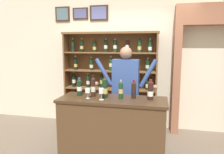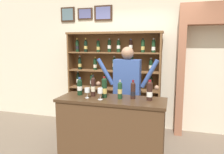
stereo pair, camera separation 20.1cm
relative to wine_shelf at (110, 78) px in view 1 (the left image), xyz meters
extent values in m
cube|color=beige|center=(0.41, 0.30, 0.70)|extent=(12.00, 0.16, 3.53)
cube|color=#382316|center=(-1.12, 0.20, 1.36)|extent=(0.33, 0.02, 0.31)
cube|color=slate|center=(-1.12, 0.19, 1.36)|extent=(0.26, 0.01, 0.25)
cube|color=#382316|center=(-0.70, 0.20, 1.36)|extent=(0.34, 0.02, 0.24)
cube|color=#505486|center=(-0.70, 0.19, 1.36)|extent=(0.27, 0.01, 0.19)
cube|color=#382316|center=(-0.28, 0.20, 1.36)|extent=(0.40, 0.02, 0.31)
cube|color=slate|center=(-0.28, 0.19, 1.36)|extent=(0.32, 0.01, 0.25)
cube|color=brown|center=(-0.95, -0.03, -0.06)|extent=(0.03, 0.29, 2.01)
cube|color=brown|center=(0.95, -0.03, -0.06)|extent=(0.03, 0.29, 2.01)
cube|color=brown|center=(0.00, 0.10, -0.06)|extent=(1.93, 0.02, 2.01)
cube|color=brown|center=(0.00, -0.03, -0.95)|extent=(1.87, 0.27, 0.02)
cylinder|color=black|center=(-0.82, -0.03, -0.83)|extent=(0.07, 0.07, 0.23)
sphere|color=black|center=(-0.82, -0.03, -0.70)|extent=(0.07, 0.07, 0.07)
cylinder|color=black|center=(-0.82, -0.03, -0.67)|extent=(0.03, 0.03, 0.08)
cylinder|color=maroon|center=(-0.82, -0.03, -0.64)|extent=(0.03, 0.03, 0.03)
cylinder|color=silver|center=(-0.82, -0.03, -0.86)|extent=(0.07, 0.07, 0.07)
cylinder|color=#19381E|center=(-0.58, -0.06, -0.83)|extent=(0.07, 0.07, 0.22)
sphere|color=#19381E|center=(-0.58, -0.06, -0.71)|extent=(0.07, 0.07, 0.07)
cylinder|color=#19381E|center=(-0.58, -0.06, -0.68)|extent=(0.03, 0.03, 0.07)
cylinder|color=maroon|center=(-0.58, -0.06, -0.66)|extent=(0.03, 0.03, 0.03)
cylinder|color=silver|center=(-0.58, -0.06, -0.82)|extent=(0.07, 0.07, 0.07)
cylinder|color=#19381E|center=(-0.37, -0.01, -0.83)|extent=(0.07, 0.07, 0.23)
sphere|color=#19381E|center=(-0.37, -0.01, -0.70)|extent=(0.07, 0.07, 0.07)
cylinder|color=#19381E|center=(-0.37, -0.01, -0.68)|extent=(0.03, 0.03, 0.06)
cylinder|color=navy|center=(-0.37, -0.01, -0.66)|extent=(0.04, 0.04, 0.03)
cylinder|color=silver|center=(-0.37, -0.01, -0.84)|extent=(0.07, 0.07, 0.07)
cylinder|color=black|center=(-0.10, -0.03, -0.83)|extent=(0.07, 0.07, 0.22)
sphere|color=black|center=(-0.10, -0.03, -0.71)|extent=(0.07, 0.07, 0.07)
cylinder|color=black|center=(-0.10, -0.03, -0.69)|extent=(0.03, 0.03, 0.07)
cylinder|color=#B79338|center=(-0.10, -0.03, -0.67)|extent=(0.03, 0.03, 0.03)
cylinder|color=silver|center=(-0.10, -0.03, -0.85)|extent=(0.07, 0.07, 0.07)
cylinder|color=black|center=(0.12, -0.03, -0.83)|extent=(0.07, 0.07, 0.22)
sphere|color=black|center=(0.12, -0.03, -0.72)|extent=(0.07, 0.07, 0.07)
cylinder|color=black|center=(0.12, -0.03, -0.69)|extent=(0.03, 0.03, 0.08)
cylinder|color=navy|center=(0.12, -0.03, -0.66)|extent=(0.04, 0.04, 0.03)
cylinder|color=silver|center=(0.12, -0.03, -0.84)|extent=(0.07, 0.07, 0.07)
cylinder|color=#19381E|center=(0.37, -0.06, -0.83)|extent=(0.07, 0.07, 0.23)
sphere|color=#19381E|center=(0.37, -0.06, -0.71)|extent=(0.07, 0.07, 0.07)
cylinder|color=#19381E|center=(0.37, -0.06, -0.67)|extent=(0.03, 0.03, 0.08)
cylinder|color=#99999E|center=(0.37, -0.06, -0.64)|extent=(0.03, 0.03, 0.03)
cylinder|color=black|center=(0.37, -0.06, -0.82)|extent=(0.07, 0.07, 0.07)
cylinder|color=black|center=(0.58, -0.04, -0.83)|extent=(0.07, 0.07, 0.22)
sphere|color=black|center=(0.58, -0.04, -0.72)|extent=(0.07, 0.07, 0.07)
cylinder|color=black|center=(0.58, -0.04, -0.68)|extent=(0.03, 0.03, 0.08)
cylinder|color=navy|center=(0.58, -0.04, -0.65)|extent=(0.03, 0.03, 0.03)
cylinder|color=beige|center=(0.58, -0.04, -0.83)|extent=(0.07, 0.07, 0.07)
cylinder|color=#19381E|center=(0.80, -0.03, -0.83)|extent=(0.07, 0.07, 0.23)
sphere|color=#19381E|center=(0.80, -0.03, -0.71)|extent=(0.07, 0.07, 0.07)
cylinder|color=#19381E|center=(0.80, -0.03, -0.68)|extent=(0.03, 0.03, 0.06)
cylinder|color=#99999E|center=(0.80, -0.03, -0.66)|extent=(0.03, 0.03, 0.03)
cylinder|color=silver|center=(0.80, -0.03, -0.86)|extent=(0.07, 0.07, 0.07)
cube|color=brown|center=(0.00, -0.03, -0.58)|extent=(1.87, 0.27, 0.03)
cylinder|color=black|center=(-0.81, 0.00, -0.47)|extent=(0.06, 0.06, 0.19)
sphere|color=black|center=(-0.81, 0.00, -0.37)|extent=(0.06, 0.06, 0.06)
cylinder|color=black|center=(-0.81, 0.00, -0.34)|extent=(0.03, 0.03, 0.07)
cylinder|color=navy|center=(-0.81, 0.00, -0.31)|extent=(0.03, 0.03, 0.03)
cylinder|color=beige|center=(-0.81, 0.00, -0.48)|extent=(0.06, 0.06, 0.06)
cylinder|color=black|center=(-0.52, -0.04, -0.47)|extent=(0.06, 0.06, 0.19)
sphere|color=black|center=(-0.52, -0.04, -0.37)|extent=(0.06, 0.06, 0.06)
cylinder|color=black|center=(-0.52, -0.04, -0.34)|extent=(0.03, 0.03, 0.06)
cylinder|color=navy|center=(-0.52, -0.04, -0.32)|extent=(0.03, 0.03, 0.03)
cylinder|color=beige|center=(-0.52, -0.04, -0.48)|extent=(0.06, 0.06, 0.06)
cylinder|color=black|center=(-0.28, -0.01, -0.47)|extent=(0.06, 0.06, 0.20)
sphere|color=black|center=(-0.28, -0.01, -0.37)|extent=(0.06, 0.06, 0.06)
cylinder|color=black|center=(-0.28, -0.01, -0.34)|extent=(0.02, 0.02, 0.07)
cylinder|color=navy|center=(-0.28, -0.01, -0.31)|extent=(0.03, 0.03, 0.03)
cylinder|color=silver|center=(-0.28, -0.01, -0.49)|extent=(0.06, 0.06, 0.06)
cylinder|color=black|center=(-0.01, -0.01, -0.48)|extent=(0.06, 0.06, 0.19)
sphere|color=black|center=(-0.01, -0.01, -0.38)|extent=(0.06, 0.06, 0.06)
cylinder|color=black|center=(-0.01, -0.01, -0.35)|extent=(0.03, 0.03, 0.07)
cylinder|color=navy|center=(-0.01, -0.01, -0.33)|extent=(0.03, 0.03, 0.03)
cylinder|color=beige|center=(-0.01, -0.01, -0.50)|extent=(0.06, 0.06, 0.06)
cylinder|color=black|center=(0.25, -0.05, -0.48)|extent=(0.06, 0.06, 0.19)
sphere|color=black|center=(0.25, -0.05, -0.38)|extent=(0.06, 0.06, 0.06)
cylinder|color=black|center=(0.25, -0.05, -0.35)|extent=(0.03, 0.03, 0.07)
cylinder|color=#B79338|center=(0.25, -0.05, -0.33)|extent=(0.03, 0.03, 0.03)
cylinder|color=silver|center=(0.25, -0.05, -0.50)|extent=(0.06, 0.06, 0.06)
cylinder|color=#19381E|center=(0.53, -0.06, -0.48)|extent=(0.06, 0.06, 0.19)
sphere|color=#19381E|center=(0.53, -0.06, -0.38)|extent=(0.06, 0.06, 0.06)
cylinder|color=#19381E|center=(0.53, -0.06, -0.34)|extent=(0.03, 0.03, 0.08)
cylinder|color=#B79338|center=(0.53, -0.06, -0.32)|extent=(0.03, 0.03, 0.03)
cylinder|color=black|center=(0.53, -0.06, -0.48)|extent=(0.06, 0.06, 0.06)
cylinder|color=black|center=(0.81, -0.02, -0.47)|extent=(0.06, 0.06, 0.20)
sphere|color=black|center=(0.81, -0.02, -0.37)|extent=(0.06, 0.06, 0.06)
cylinder|color=black|center=(0.81, -0.02, -0.33)|extent=(0.02, 0.02, 0.08)
cylinder|color=black|center=(0.81, -0.02, -0.30)|extent=(0.03, 0.03, 0.03)
cylinder|color=silver|center=(0.81, -0.02, -0.49)|extent=(0.06, 0.06, 0.06)
cube|color=brown|center=(0.00, -0.03, -0.21)|extent=(1.87, 0.27, 0.02)
cylinder|color=black|center=(-0.79, -0.04, -0.08)|extent=(0.07, 0.07, 0.24)
sphere|color=black|center=(-0.79, -0.04, 0.05)|extent=(0.07, 0.07, 0.07)
cylinder|color=black|center=(-0.79, -0.04, 0.09)|extent=(0.03, 0.03, 0.08)
cylinder|color=#99999E|center=(-0.79, -0.04, 0.12)|extent=(0.04, 0.04, 0.03)
cylinder|color=silver|center=(-0.79, -0.04, -0.08)|extent=(0.07, 0.07, 0.08)
cylinder|color=black|center=(-0.46, -0.07, -0.08)|extent=(0.07, 0.07, 0.23)
sphere|color=black|center=(-0.46, -0.07, 0.04)|extent=(0.07, 0.07, 0.07)
cylinder|color=black|center=(-0.46, -0.07, 0.07)|extent=(0.03, 0.03, 0.07)
cylinder|color=#B79338|center=(-0.46, -0.07, 0.09)|extent=(0.03, 0.03, 0.03)
cylinder|color=silver|center=(-0.46, -0.07, -0.09)|extent=(0.07, 0.07, 0.07)
cylinder|color=black|center=(-0.17, -0.04, -0.08)|extent=(0.07, 0.07, 0.24)
sphere|color=black|center=(-0.17, -0.04, 0.04)|extent=(0.07, 0.07, 0.07)
cylinder|color=black|center=(-0.17, -0.04, 0.08)|extent=(0.03, 0.03, 0.08)
cylinder|color=maroon|center=(-0.17, -0.04, 0.11)|extent=(0.04, 0.04, 0.03)
cylinder|color=tan|center=(-0.17, -0.04, -0.07)|extent=(0.07, 0.07, 0.08)
cylinder|color=black|center=(0.17, -0.01, -0.08)|extent=(0.07, 0.07, 0.23)
sphere|color=black|center=(0.17, -0.01, 0.03)|extent=(0.07, 0.07, 0.07)
cylinder|color=black|center=(0.17, -0.01, 0.06)|extent=(0.03, 0.03, 0.06)
cylinder|color=#B79338|center=(0.17, -0.01, 0.08)|extent=(0.03, 0.03, 0.03)
cylinder|color=silver|center=(0.17, -0.01, -0.12)|extent=(0.07, 0.07, 0.07)
cylinder|color=#19381E|center=(0.48, -0.04, -0.07)|extent=(0.07, 0.07, 0.25)
sphere|color=#19381E|center=(0.48, -0.04, 0.05)|extent=(0.07, 0.07, 0.07)
cylinder|color=#19381E|center=(0.48, -0.04, 0.08)|extent=(0.03, 0.03, 0.07)
cylinder|color=navy|center=(0.48, -0.04, 0.11)|extent=(0.03, 0.03, 0.03)
cylinder|color=tan|center=(0.48, -0.04, -0.07)|extent=(0.07, 0.07, 0.08)
cylinder|color=black|center=(0.77, -0.02, -0.08)|extent=(0.07, 0.07, 0.23)
sphere|color=black|center=(0.77, -0.02, 0.04)|extent=(0.07, 0.07, 0.07)
cylinder|color=black|center=(0.77, -0.02, 0.06)|extent=(0.03, 0.03, 0.06)
cylinder|color=black|center=(0.77, -0.02, 0.08)|extent=(0.04, 0.04, 0.03)
cylinder|color=beige|center=(0.77, -0.02, -0.12)|extent=(0.07, 0.07, 0.07)
cube|color=brown|center=(0.00, -0.03, 0.16)|extent=(1.87, 0.27, 0.02)
cylinder|color=black|center=(-0.74, -0.05, 0.28)|extent=(0.07, 0.07, 0.21)
sphere|color=black|center=(-0.74, -0.05, 0.39)|extent=(0.07, 0.07, 0.07)
cylinder|color=black|center=(-0.74, -0.05, 0.42)|extent=(0.03, 0.03, 0.08)
cylinder|color=#99999E|center=(-0.74, -0.05, 0.45)|extent=(0.03, 0.03, 0.03)
cylinder|color=tan|center=(-0.74, -0.05, 0.26)|extent=(0.08, 0.08, 0.07)
cylinder|color=black|center=(-0.39, -0.04, 0.28)|extent=(0.07, 0.07, 0.20)
sphere|color=black|center=(-0.39, -0.04, 0.38)|extent=(0.07, 0.07, 0.07)
cylinder|color=black|center=(-0.39, -0.04, 0.41)|extent=(0.03, 0.03, 0.06)
cylinder|color=#B79338|center=(-0.39, -0.04, 0.43)|extent=(0.03, 0.03, 0.03)
cylinder|color=beige|center=(-0.39, -0.04, 0.25)|extent=(0.08, 0.08, 0.06)
cylinder|color=#19381E|center=(0.03, -0.06, 0.28)|extent=(0.07, 0.07, 0.21)
sphere|color=#19381E|center=(0.03, -0.06, 0.39)|extent=(0.07, 0.07, 0.07)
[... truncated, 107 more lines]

